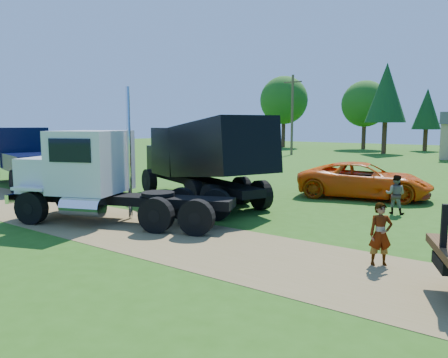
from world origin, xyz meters
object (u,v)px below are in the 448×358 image
Objects in this scene: white_semi_tractor at (94,176)px; navy_truck at (24,156)px; orange_pickup at (364,180)px; black_dump_truck at (203,155)px; spectator_a at (380,234)px.

white_semi_tractor reaches higher than navy_truck.
white_semi_tractor reaches higher than orange_pickup.
white_semi_tractor is 1.33× the size of orange_pickup.
black_dump_truck reaches higher than navy_truck.
orange_pickup is at bearing 67.31° from black_dump_truck.
white_semi_tractor is at bearing -75.09° from black_dump_truck.
navy_truck is (-11.09, 3.47, 0.03)m from white_semi_tractor.
white_semi_tractor is at bearing 136.51° from orange_pickup.
black_dump_truck is at bearing 117.28° from spectator_a.
black_dump_truck is at bearing 121.04° from orange_pickup.
orange_pickup reaches higher than spectator_a.
navy_truck reaches higher than spectator_a.
spectator_a is (21.11, -2.40, -0.90)m from navy_truck.
navy_truck is at bearing 141.03° from white_semi_tractor.
orange_pickup is 3.85× the size of spectator_a.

